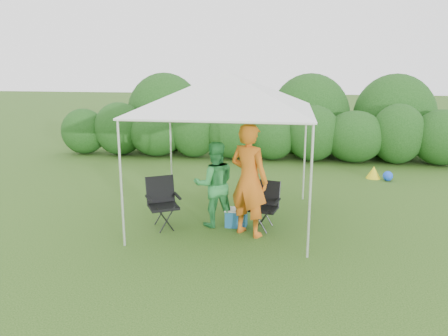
# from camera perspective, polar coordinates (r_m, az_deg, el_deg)

# --- Properties ---
(ground) EXTENTS (70.00, 70.00, 0.00)m
(ground) POSITION_cam_1_polar(r_m,az_deg,el_deg) (8.10, -0.19, -7.91)
(ground) COLOR #375C1D
(hedge) EXTENTS (12.77, 1.53, 1.80)m
(hedge) POSITION_cam_1_polar(r_m,az_deg,el_deg) (13.65, 4.34, 4.57)
(hedge) COLOR #1E4C17
(hedge) RESTS_ON ground
(canopy) EXTENTS (3.10, 3.10, 2.83)m
(canopy) POSITION_cam_1_polar(r_m,az_deg,el_deg) (8.05, 0.35, 9.98)
(canopy) COLOR silver
(canopy) RESTS_ON ground
(chair_right) EXTENTS (0.61, 0.57, 0.86)m
(chair_right) POSITION_cam_1_polar(r_m,az_deg,el_deg) (8.06, 5.37, -4.42)
(chair_right) COLOR black
(chair_right) RESTS_ON ground
(chair_left) EXTENTS (0.72, 0.71, 0.93)m
(chair_left) POSITION_cam_1_polar(r_m,az_deg,el_deg) (8.12, -8.09, -4.05)
(chair_left) COLOR black
(chair_left) RESTS_ON ground
(man) EXTENTS (0.87, 0.77, 2.00)m
(man) POSITION_cam_1_polar(r_m,az_deg,el_deg) (7.55, 3.28, -1.56)
(man) COLOR #D26117
(man) RESTS_ON ground
(woman) EXTENTS (0.92, 0.81, 1.59)m
(woman) POSITION_cam_1_polar(r_m,az_deg,el_deg) (8.03, -1.24, -2.13)
(woman) COLOR #2D8C42
(woman) RESTS_ON ground
(cooler) EXTENTS (0.42, 0.32, 0.33)m
(cooler) POSITION_cam_1_polar(r_m,az_deg,el_deg) (8.16, 1.61, -6.50)
(cooler) COLOR #1C5683
(cooler) RESTS_ON ground
(bottle) EXTENTS (0.06, 0.06, 0.24)m
(bottle) POSITION_cam_1_polar(r_m,az_deg,el_deg) (8.02, 2.02, -4.70)
(bottle) COLOR #592D0C
(bottle) RESTS_ON cooler
(lawn_toy) EXTENTS (0.64, 0.53, 0.32)m
(lawn_toy) POSITION_cam_1_polar(r_m,az_deg,el_deg) (12.08, 19.38, -0.66)
(lawn_toy) COLOR yellow
(lawn_toy) RESTS_ON ground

